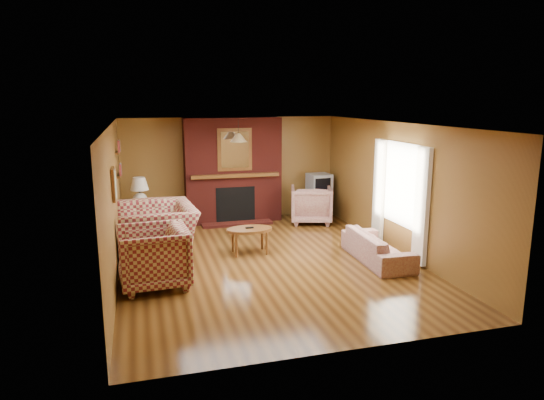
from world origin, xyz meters
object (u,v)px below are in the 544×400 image
object	(u,v)px
fireplace	(233,171)
side_table	(141,220)
coffee_table	(250,232)
crt_tv	(319,184)
plaid_loveseat	(156,232)
floral_sofa	(377,247)
floral_armchair	(311,205)
plaid_armchair	(153,257)
tv_stand	(319,205)
table_lamp	(140,190)

from	to	relation	value
fireplace	side_table	xyz separation A→B (m)	(-2.10, -0.53, -0.89)
coffee_table	crt_tv	world-z (taller)	crt_tv
plaid_loveseat	floral_sofa	size ratio (longest dim) A/B	0.87
floral_sofa	floral_armchair	bearing A→B (deg)	6.16
plaid_armchair	side_table	xyz separation A→B (m)	(-0.15, 3.12, -0.18)
plaid_loveseat	crt_tv	bearing A→B (deg)	114.18
plaid_armchair	crt_tv	bearing A→B (deg)	127.13
side_table	coffee_table	bearing A→B (deg)	-45.20
floral_armchair	tv_stand	size ratio (longest dim) A/B	1.57
table_lamp	crt_tv	world-z (taller)	table_lamp
floral_armchair	side_table	bearing A→B (deg)	15.95
tv_stand	crt_tv	xyz separation A→B (m)	(0.00, -0.01, 0.53)
side_table	tv_stand	bearing A→B (deg)	4.82
fireplace	crt_tv	distance (m)	2.09
table_lamp	fireplace	bearing A→B (deg)	14.29
coffee_table	fireplace	bearing A→B (deg)	85.74
fireplace	tv_stand	bearing A→B (deg)	-5.15
floral_sofa	side_table	bearing A→B (deg)	55.77
tv_stand	crt_tv	world-z (taller)	crt_tv
fireplace	floral_sofa	distance (m)	4.07
table_lamp	tv_stand	xyz separation A→B (m)	(4.15, 0.35, -0.63)
coffee_table	floral_sofa	bearing A→B (deg)	-25.96
tv_stand	side_table	bearing A→B (deg)	-172.94
floral_sofa	coffee_table	bearing A→B (deg)	66.17
floral_sofa	coffee_table	distance (m)	2.32
plaid_loveseat	plaid_armchair	distance (m)	1.31
fireplace	plaid_loveseat	world-z (taller)	fireplace
plaid_loveseat	floral_armchair	size ratio (longest dim) A/B	1.62
floral_armchair	tv_stand	bearing A→B (deg)	-112.22
table_lamp	tv_stand	distance (m)	4.21
table_lamp	floral_armchair	bearing A→B (deg)	-1.19
plaid_loveseat	tv_stand	distance (m)	4.46
fireplace	plaid_loveseat	size ratio (longest dim) A/B	1.59
fireplace	tv_stand	xyz separation A→B (m)	(2.05, -0.18, -0.88)
plaid_loveseat	table_lamp	distance (m)	1.88
plaid_loveseat	fireplace	bearing A→B (deg)	136.99
fireplace	floral_armchair	bearing A→B (deg)	-19.86
floral_sofa	side_table	xyz separation A→B (m)	(-4.00, 2.94, 0.04)
table_lamp	floral_sofa	bearing A→B (deg)	-36.36
plaid_loveseat	coffee_table	size ratio (longest dim) A/B	1.78
plaid_armchair	floral_sofa	distance (m)	3.86
coffee_table	floral_armchair	bearing A→B (deg)	44.53
floral_armchair	coffee_table	world-z (taller)	floral_armchair
fireplace	plaid_armchair	size ratio (longest dim) A/B	2.32
floral_sofa	table_lamp	bearing A→B (deg)	55.77
side_table	floral_armchair	bearing A→B (deg)	-1.19
floral_sofa	crt_tv	xyz separation A→B (m)	(0.15, 3.29, 0.57)
plaid_armchair	floral_armchair	distance (m)	4.75
plaid_armchair	table_lamp	world-z (taller)	table_lamp
coffee_table	plaid_armchair	bearing A→B (deg)	-146.13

